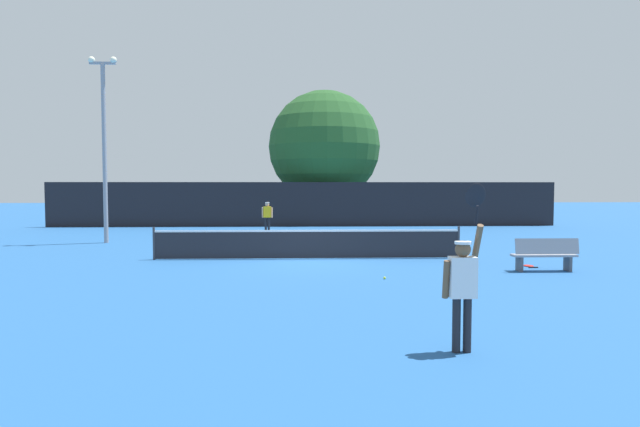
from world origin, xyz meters
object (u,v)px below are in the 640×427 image
Objects in this scene: tennis_ball at (385,278)px; courtside_bench at (545,255)px; spare_racket at (529,266)px; large_tree at (324,147)px; parked_car_far at (400,209)px; light_pole at (104,137)px; player_serving at (463,279)px; parked_car_mid at (256,210)px; player_receiving at (267,214)px; parked_car_near at (189,208)px.

courtside_bench is at bearing 12.55° from tennis_ball.
courtside_bench is at bearing -87.89° from spare_racket.
large_tree reaches higher than parked_car_far.
light_pole is 0.89× the size of large_tree.
large_tree is at bearing 91.41° from player_serving.
parked_car_mid is at bearing 100.56° from player_serving.
player_serving is at bearing 101.51° from player_receiving.
light_pole is 1.78× the size of parked_car_mid.
parked_car_mid is at bearing 102.78° from tennis_ball.
player_receiving is at bearing -74.63° from parked_car_mid.
spare_racket is 0.12× the size of parked_car_mid.
player_serving is 8.36m from courtside_bench.
light_pole is 1.77× the size of parked_car_far.
spare_racket is 23.66m from parked_car_mid.
parked_car_near is at bearing -179.84° from parked_car_far.
light_pole reaches higher than parked_car_near.
player_serving is at bearing -54.83° from light_pole.
parked_car_mid is (-10.03, 22.34, 0.30)m from courtside_bench.
player_receiving is 23.16× the size of tennis_ball.
player_receiving is at bearing 125.52° from spare_racket.
parked_car_mid is at bearing 70.15° from light_pole.
large_tree is 2.02× the size of parked_car_near.
courtside_bench is (4.73, 1.05, 0.45)m from tennis_ball.
large_tree is at bearing -15.04° from parked_car_near.
spare_racket is (4.53, 7.89, -1.05)m from player_serving.
parked_car_far is (4.91, 23.37, 0.74)m from tennis_ball.
parked_car_mid is (-4.78, 1.58, -4.30)m from large_tree.
spare_racket is 21.42m from parked_car_far.
player_serving reaches higher than parked_car_mid.
courtside_bench is at bearing 56.80° from player_serving.
player_receiving is 0.20× the size of light_pole.
large_tree is (9.93, 12.68, 0.59)m from light_pole.
light_pole is at bearing -128.05° from large_tree.
light_pole is at bearing 151.97° from courtside_bench.
parked_car_far is (5.43, 1.55, -4.30)m from large_tree.
large_tree is 7.10m from parked_car_far.
courtside_bench is 0.41× the size of parked_car_mid.
tennis_ball is 0.01× the size of light_pole.
parked_car_far is at bearing 89.54° from courtside_bench.
large_tree is (3.37, 7.81, 4.12)m from player_receiving.
courtside_bench is at bearing -28.03° from light_pole.
large_tree is (-0.53, 21.81, 5.04)m from tennis_ball.
spare_racket is 0.29× the size of courtside_bench.
parked_car_mid is at bearing -171.70° from parked_car_far.
tennis_ball is 0.04× the size of courtside_bench.
courtside_bench reaches higher than spare_racket.
large_tree is 11.46m from parked_car_near.
spare_racket is 0.07× the size of light_pole.
parked_car_far reaches higher than player_receiving.
tennis_ball reaches higher than spare_racket.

